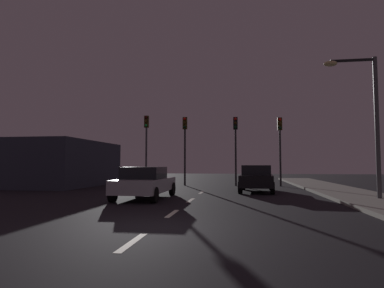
{
  "coord_description": "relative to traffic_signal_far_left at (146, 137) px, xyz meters",
  "views": [
    {
      "loc": [
        2.13,
        -7.43,
        1.54
      ],
      "look_at": [
        -0.95,
        13.08,
        2.86
      ],
      "focal_mm": 30.22,
      "sensor_mm": 36.0,
      "label": 1
    }
  ],
  "objects": [
    {
      "name": "ground_plane",
      "position": [
        4.88,
        -9.06,
        -3.64
      ],
      "size": [
        80.0,
        80.0,
        0.0
      ],
      "primitive_type": "plane",
      "color": "black"
    },
    {
      "name": "storefront_left",
      "position": [
        -5.72,
        -1.56,
        -2.04
      ],
      "size": [
        5.21,
        8.79,
        3.21
      ],
      "primitive_type": "cube",
      "color": "#333847",
      "rests_on": "ground_plane"
    },
    {
      "name": "sidewalk_curb_right",
      "position": [
        12.38,
        -9.06,
        -3.57
      ],
      "size": [
        3.0,
        40.0,
        0.15
      ],
      "primitive_type": "cube",
      "color": "gray",
      "rests_on": "ground_plane"
    },
    {
      "name": "lane_stripe_nearest",
      "position": [
        4.88,
        -17.26,
        -3.64
      ],
      "size": [
        0.16,
        1.6,
        0.01
      ],
      "primitive_type": "cube",
      "color": "silver",
      "rests_on": "ground_plane"
    },
    {
      "name": "car_stopped_ahead",
      "position": [
        7.91,
        -4.87,
        -2.88
      ],
      "size": [
        2.09,
        4.11,
        1.5
      ],
      "color": "black",
      "rests_on": "ground_plane"
    },
    {
      "name": "lane_stripe_fourth",
      "position": [
        4.88,
        -5.86,
        -3.64
      ],
      "size": [
        0.16,
        1.6,
        0.01
      ],
      "primitive_type": "cube",
      "color": "silver",
      "rests_on": "ground_plane"
    },
    {
      "name": "traffic_signal_center_left",
      "position": [
        2.96,
        -0.0,
        -0.11
      ],
      "size": [
        0.32,
        0.38,
        5.06
      ],
      "color": "#2D2D30",
      "rests_on": "ground_plane"
    },
    {
      "name": "lane_stripe_second",
      "position": [
        4.88,
        -13.46,
        -3.64
      ],
      "size": [
        0.16,
        1.6,
        0.01
      ],
      "primitive_type": "cube",
      "color": "silver",
      "rests_on": "ground_plane"
    },
    {
      "name": "traffic_signal_far_left",
      "position": [
        0.0,
        0.0,
        0.0
      ],
      "size": [
        0.32,
        0.38,
        5.23
      ],
      "color": "#4C4C51",
      "rests_on": "ground_plane"
    },
    {
      "name": "traffic_signal_far_right",
      "position": [
        9.81,
        -0.0,
        -0.22
      ],
      "size": [
        0.32,
        0.38,
        4.88
      ],
      "color": "#2D2D30",
      "rests_on": "ground_plane"
    },
    {
      "name": "street_lamp_right",
      "position": [
        12.29,
        -9.08,
        0.12
      ],
      "size": [
        2.15,
        0.36,
        6.09
      ],
      "color": "#4C4C51",
      "rests_on": "ground_plane"
    },
    {
      "name": "traffic_signal_center_right",
      "position": [
        6.68,
        -0.0,
        -0.16
      ],
      "size": [
        0.32,
        0.38,
        4.98
      ],
      "color": "#2D2D30",
      "rests_on": "ground_plane"
    },
    {
      "name": "lane_stripe_third",
      "position": [
        4.88,
        -9.66,
        -3.64
      ],
      "size": [
        0.16,
        1.6,
        0.01
      ],
      "primitive_type": "cube",
      "color": "silver",
      "rests_on": "ground_plane"
    },
    {
      "name": "car_adjacent_lane",
      "position": [
        2.73,
        -9.25,
        -2.91
      ],
      "size": [
        1.99,
        4.43,
        1.43
      ],
      "color": "silver",
      "rests_on": "ground_plane"
    }
  ]
}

